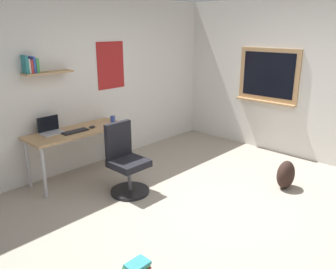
# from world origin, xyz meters

# --- Properties ---
(ground_plane) EXTENTS (5.20, 5.20, 0.00)m
(ground_plane) POSITION_xyz_m (0.00, 0.00, 0.00)
(ground_plane) COLOR #9E9384
(ground_plane) RESTS_ON ground
(wall_back) EXTENTS (5.00, 0.30, 2.60)m
(wall_back) POSITION_xyz_m (-0.00, 2.45, 1.30)
(wall_back) COLOR silver
(wall_back) RESTS_ON ground
(wall_right) EXTENTS (0.22, 5.00, 2.60)m
(wall_right) POSITION_xyz_m (2.45, 0.03, 1.30)
(wall_right) COLOR silver
(wall_right) RESTS_ON ground
(desk) EXTENTS (1.45, 0.57, 0.73)m
(desk) POSITION_xyz_m (-0.60, 2.09, 0.65)
(desk) COLOR tan
(desk) RESTS_ON ground
(office_chair) EXTENTS (0.52, 0.52, 0.95)m
(office_chair) POSITION_xyz_m (-0.44, 1.22, 0.41)
(office_chair) COLOR black
(office_chair) RESTS_ON ground
(laptop) EXTENTS (0.31, 0.21, 0.23)m
(laptop) POSITION_xyz_m (-0.93, 2.22, 0.78)
(laptop) COLOR #ADAFB5
(laptop) RESTS_ON desk
(keyboard) EXTENTS (0.37, 0.13, 0.02)m
(keyboard) POSITION_xyz_m (-0.68, 2.01, 0.74)
(keyboard) COLOR black
(keyboard) RESTS_ON desk
(computer_mouse) EXTENTS (0.10, 0.06, 0.03)m
(computer_mouse) POSITION_xyz_m (-0.40, 2.01, 0.75)
(computer_mouse) COLOR #262628
(computer_mouse) RESTS_ON desk
(coffee_mug) EXTENTS (0.08, 0.08, 0.09)m
(coffee_mug) POSITION_xyz_m (0.02, 2.06, 0.78)
(coffee_mug) COLOR #334CA5
(coffee_mug) RESTS_ON desk
(backpack) EXTENTS (0.32, 0.22, 0.40)m
(backpack) POSITION_xyz_m (1.13, -0.30, 0.20)
(backpack) COLOR black
(backpack) RESTS_ON ground
(book_stack_on_floor) EXTENTS (0.23, 0.18, 0.12)m
(book_stack_on_floor) POSITION_xyz_m (-1.43, -0.09, 0.06)
(book_stack_on_floor) COLOR #7A3D99
(book_stack_on_floor) RESTS_ON ground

